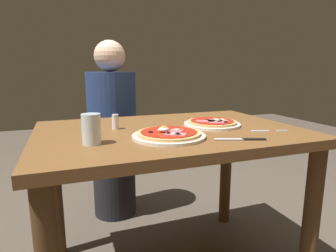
{
  "coord_description": "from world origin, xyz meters",
  "views": [
    {
      "loc": [
        -0.44,
        -1.17,
        1.0
      ],
      "look_at": [
        -0.04,
        -0.08,
        0.76
      ],
      "focal_mm": 30.31,
      "sensor_mm": 36.0,
      "label": 1
    }
  ],
  "objects_px": {
    "knife": "(244,139)",
    "diner_person": "(113,135)",
    "pizza_foreground": "(169,135)",
    "pizza_across_left": "(212,123)",
    "water_glass_near": "(91,131)",
    "fork": "(266,131)",
    "salt_shaker": "(115,122)",
    "dining_table": "(170,154)"
  },
  "relations": [
    {
      "from": "pizza_across_left",
      "to": "water_glass_near",
      "type": "height_order",
      "value": "water_glass_near"
    },
    {
      "from": "knife",
      "to": "salt_shaker",
      "type": "relative_size",
      "value": 2.83
    },
    {
      "from": "fork",
      "to": "knife",
      "type": "height_order",
      "value": "knife"
    },
    {
      "from": "pizza_foreground",
      "to": "salt_shaker",
      "type": "xyz_separation_m",
      "value": [
        -0.17,
        0.23,
        0.02
      ]
    },
    {
      "from": "pizza_across_left",
      "to": "fork",
      "type": "bearing_deg",
      "value": -51.6
    },
    {
      "from": "pizza_foreground",
      "to": "salt_shaker",
      "type": "height_order",
      "value": "salt_shaker"
    },
    {
      "from": "water_glass_near",
      "to": "knife",
      "type": "bearing_deg",
      "value": -13.92
    },
    {
      "from": "pizza_foreground",
      "to": "pizza_across_left",
      "type": "distance_m",
      "value": 0.32
    },
    {
      "from": "pizza_across_left",
      "to": "water_glass_near",
      "type": "relative_size",
      "value": 2.42
    },
    {
      "from": "knife",
      "to": "salt_shaker",
      "type": "height_order",
      "value": "salt_shaker"
    },
    {
      "from": "fork",
      "to": "pizza_across_left",
      "type": "bearing_deg",
      "value": 128.4
    },
    {
      "from": "knife",
      "to": "diner_person",
      "type": "distance_m",
      "value": 1.07
    },
    {
      "from": "pizza_foreground",
      "to": "pizza_across_left",
      "type": "relative_size",
      "value": 1.09
    },
    {
      "from": "salt_shaker",
      "to": "diner_person",
      "type": "xyz_separation_m",
      "value": [
        0.08,
        0.63,
        -0.21
      ]
    },
    {
      "from": "dining_table",
      "to": "knife",
      "type": "bearing_deg",
      "value": -56.4
    },
    {
      "from": "pizza_foreground",
      "to": "knife",
      "type": "relative_size",
      "value": 1.53
    },
    {
      "from": "dining_table",
      "to": "pizza_foreground",
      "type": "distance_m",
      "value": 0.21
    },
    {
      "from": "fork",
      "to": "salt_shaker",
      "type": "bearing_deg",
      "value": 155.58
    },
    {
      "from": "knife",
      "to": "water_glass_near",
      "type": "bearing_deg",
      "value": 166.08
    },
    {
      "from": "water_glass_near",
      "to": "salt_shaker",
      "type": "distance_m",
      "value": 0.26
    },
    {
      "from": "dining_table",
      "to": "knife",
      "type": "xyz_separation_m",
      "value": [
        0.19,
        -0.29,
        0.12
      ]
    },
    {
      "from": "pizza_across_left",
      "to": "salt_shaker",
      "type": "relative_size",
      "value": 3.98
    },
    {
      "from": "fork",
      "to": "salt_shaker",
      "type": "height_order",
      "value": "salt_shaker"
    },
    {
      "from": "knife",
      "to": "diner_person",
      "type": "xyz_separation_m",
      "value": [
        -0.34,
        1.0,
        -0.18
      ]
    },
    {
      "from": "dining_table",
      "to": "pizza_across_left",
      "type": "bearing_deg",
      "value": 0.42
    },
    {
      "from": "water_glass_near",
      "to": "knife",
      "type": "height_order",
      "value": "water_glass_near"
    },
    {
      "from": "dining_table",
      "to": "diner_person",
      "type": "height_order",
      "value": "diner_person"
    },
    {
      "from": "salt_shaker",
      "to": "water_glass_near",
      "type": "bearing_deg",
      "value": -118.33
    },
    {
      "from": "fork",
      "to": "salt_shaker",
      "type": "distance_m",
      "value": 0.66
    },
    {
      "from": "pizza_foreground",
      "to": "pizza_across_left",
      "type": "height_order",
      "value": "pizza_foreground"
    },
    {
      "from": "dining_table",
      "to": "knife",
      "type": "height_order",
      "value": "knife"
    },
    {
      "from": "pizza_foreground",
      "to": "salt_shaker",
      "type": "distance_m",
      "value": 0.29
    },
    {
      "from": "pizza_across_left",
      "to": "diner_person",
      "type": "xyz_separation_m",
      "value": [
        -0.36,
        0.71,
        -0.19
      ]
    },
    {
      "from": "pizza_foreground",
      "to": "water_glass_near",
      "type": "xyz_separation_m",
      "value": [
        -0.29,
        0.0,
        0.04
      ]
    },
    {
      "from": "fork",
      "to": "water_glass_near",
      "type": "bearing_deg",
      "value": 176.56
    },
    {
      "from": "water_glass_near",
      "to": "salt_shaker",
      "type": "xyz_separation_m",
      "value": [
        0.12,
        0.23,
        -0.01
      ]
    },
    {
      "from": "pizza_foreground",
      "to": "water_glass_near",
      "type": "distance_m",
      "value": 0.29
    },
    {
      "from": "diner_person",
      "to": "salt_shaker",
      "type": "bearing_deg",
      "value": 82.38
    },
    {
      "from": "pizza_foreground",
      "to": "diner_person",
      "type": "relative_size",
      "value": 0.25
    },
    {
      "from": "salt_shaker",
      "to": "knife",
      "type": "bearing_deg",
      "value": -40.81
    },
    {
      "from": "knife",
      "to": "pizza_across_left",
      "type": "bearing_deg",
      "value": 85.68
    },
    {
      "from": "water_glass_near",
      "to": "fork",
      "type": "relative_size",
      "value": 0.71
    }
  ]
}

